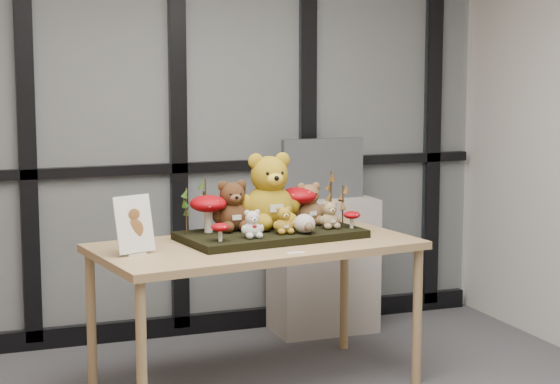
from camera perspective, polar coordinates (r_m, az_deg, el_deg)
name	(u,v)px	position (r m, az deg, el deg)	size (l,w,h in m)	color
room_shell	(233,75)	(3.68, -2.68, 6.60)	(5.00, 5.00, 5.00)	#BCB9B2
glass_partition	(104,109)	(6.08, -9.88, 4.61)	(4.90, 0.06, 2.78)	#2D383F
display_table	(256,255)	(5.27, -1.38, -3.57)	(1.75, 1.05, 0.77)	#A08657
diorama_tray	(271,235)	(5.37, -0.51, -2.42)	(0.95, 0.47, 0.04)	black
bear_pooh_yellow	(269,187)	(5.43, -0.62, 0.31)	(0.34, 0.31, 0.45)	#AA8517
bear_brown_medium	(232,203)	(5.37, -2.71, -0.61)	(0.23, 0.20, 0.30)	#492A14
bear_tan_back	(309,201)	(5.55, 1.62, -0.53)	(0.19, 0.17, 0.25)	brown
bear_small_yellow	(284,218)	(5.28, 0.21, -1.50)	(0.12, 0.11, 0.16)	#AE8321
bear_white_bow	(252,222)	(5.16, -1.58, -1.72)	(0.12, 0.11, 0.16)	silver
bear_beige_small	(330,213)	(5.44, 2.82, -1.20)	(0.13, 0.11, 0.16)	tan
plush_cream_hedgehog	(304,223)	(5.29, 1.39, -1.74)	(0.09, 0.08, 0.11)	beige
mushroom_back_left	(208,212)	(5.32, -4.06, -1.12)	(0.19, 0.19, 0.22)	#91040B
mushroom_back_right	(299,204)	(5.54, 1.06, -0.67)	(0.21, 0.21, 0.23)	#91040B
mushroom_front_left	(220,231)	(5.08, -3.38, -2.22)	(0.09, 0.09, 0.10)	#91040B
mushroom_front_right	(352,219)	(5.46, 4.06, -1.51)	(0.09, 0.09, 0.10)	#91040B
sprig_green_far_left	(186,211)	(5.27, -5.29, -1.08)	(0.05, 0.05, 0.24)	#15370C
sprig_green_mid_left	(206,205)	(5.37, -4.21, -0.73)	(0.05, 0.05, 0.28)	#15370C
sprig_dry_far_right	(331,196)	(5.64, 2.88, -0.25)	(0.05, 0.05, 0.28)	brown
sprig_dry_mid_right	(343,205)	(5.54, 3.55, -0.73)	(0.05, 0.05, 0.22)	brown
sprig_green_centre	(245,206)	(5.48, -1.99, -0.81)	(0.05, 0.05, 0.22)	#15370C
sign_holder	(134,227)	(4.99, -8.21, -1.97)	(0.21, 0.13, 0.29)	silver
label_card	(296,253)	(5.00, 0.88, -3.43)	(0.09, 0.03, 0.00)	white
cabinet	(323,265)	(6.39, 2.44, -4.13)	(0.63, 0.37, 0.84)	#ABA198
monitor	(323,169)	(6.30, 2.41, 1.32)	(0.53, 0.06, 0.38)	#4B4E53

